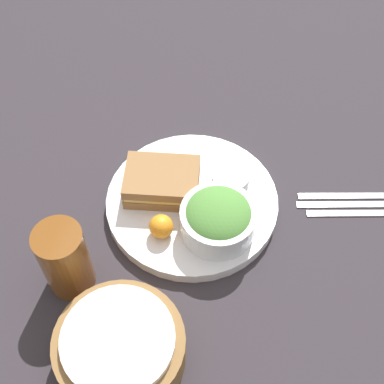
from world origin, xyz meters
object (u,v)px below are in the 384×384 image
at_px(plate, 192,203).
at_px(fork, 354,196).
at_px(bread_basket, 123,348).
at_px(sandwich, 163,181).
at_px(salad_bowl, 218,218).
at_px(drink_glass, 65,260).
at_px(dressing_cup, 230,180).
at_px(spoon, 358,213).
at_px(knife, 356,204).

xyz_separation_m(plate, fork, (-0.26, -0.12, -0.01)).
bearing_deg(bread_basket, fork, -122.36).
xyz_separation_m(sandwich, salad_bowl, (-0.11, 0.04, 0.01)).
bearing_deg(sandwich, plate, 177.79).
bearing_deg(drink_glass, plate, -122.37).
height_order(dressing_cup, drink_glass, drink_glass).
height_order(sandwich, salad_bowl, salad_bowl).
bearing_deg(bread_basket, salad_bowl, -103.09).
relative_size(dressing_cup, drink_glass, 0.49).
relative_size(sandwich, dressing_cup, 2.23).
bearing_deg(fork, salad_bowl, -162.17).
xyz_separation_m(dressing_cup, bread_basket, (0.05, 0.33, -0.00)).
xyz_separation_m(salad_bowl, fork, (-0.20, -0.16, -0.05)).
relative_size(fork, spoon, 1.11).
bearing_deg(plate, sandwich, -2.21).
relative_size(dressing_cup, knife, 0.31).
distance_m(dressing_cup, drink_glass, 0.30).
bearing_deg(spoon, dressing_cup, 168.15).
bearing_deg(fork, knife, -90.00).
height_order(plate, fork, plate).
bearing_deg(knife, plate, 180.00).
distance_m(drink_glass, fork, 0.50).
relative_size(plate, knife, 1.42).
distance_m(drink_glass, knife, 0.49).
height_order(salad_bowl, fork, salad_bowl).
distance_m(salad_bowl, bread_basket, 0.24).
xyz_separation_m(plate, drink_glass, (0.12, 0.20, 0.05)).
height_order(bread_basket, fork, bread_basket).
distance_m(sandwich, bread_basket, 0.28).
distance_m(fork, spoon, 0.04).
distance_m(fork, knife, 0.02).
bearing_deg(dressing_cup, knife, -165.85).
bearing_deg(knife, sandwich, 176.29).
relative_size(sandwich, fork, 0.73).
xyz_separation_m(sandwich, dressing_cup, (-0.10, -0.05, -0.01)).
bearing_deg(salad_bowl, spoon, -148.87).
relative_size(sandwich, bread_basket, 0.78).
bearing_deg(salad_bowl, knife, -144.77).
distance_m(plate, spoon, 0.28).
bearing_deg(salad_bowl, fork, -140.80).
height_order(sandwich, bread_basket, bread_basket).
bearing_deg(spoon, sandwich, 173.19).
bearing_deg(drink_glass, knife, -142.31).
distance_m(plate, sandwich, 0.06).
distance_m(plate, knife, 0.28).
height_order(bread_basket, knife, bread_basket).
distance_m(plate, drink_glass, 0.24).
height_order(sandwich, drink_glass, drink_glass).
height_order(bread_basket, spoon, bread_basket).
distance_m(plate, salad_bowl, 0.08).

